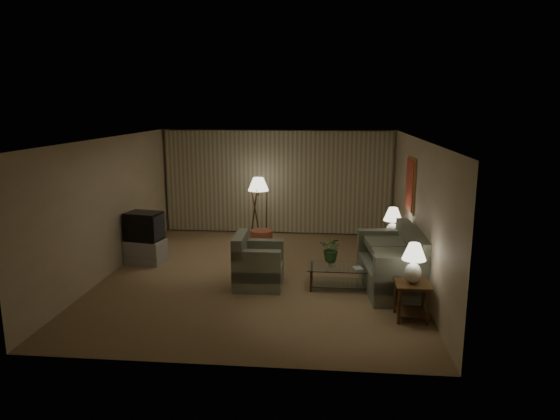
{
  "coord_description": "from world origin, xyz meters",
  "views": [
    {
      "loc": [
        1.29,
        -9.33,
        3.33
      ],
      "look_at": [
        0.34,
        0.6,
        1.21
      ],
      "focal_mm": 32.0,
      "sensor_mm": 36.0,
      "label": 1
    }
  ],
  "objects_px": {
    "floor_lamp": "(259,208)",
    "side_table_near": "(412,294)",
    "armchair": "(259,266)",
    "table_lamp_near": "(414,260)",
    "table_lamp_far": "(393,221)",
    "crt_tv": "(144,226)",
    "ottoman": "(262,238)",
    "sofa": "(392,265)",
    "side_table_far": "(391,248)",
    "coffee_table": "(339,274)",
    "vase": "(332,262)",
    "tv_cabinet": "(146,251)"
  },
  "relations": [
    {
      "from": "table_lamp_near",
      "to": "coffee_table",
      "type": "height_order",
      "value": "table_lamp_near"
    },
    {
      "from": "vase",
      "to": "tv_cabinet",
      "type": "bearing_deg",
      "value": 163.88
    },
    {
      "from": "floor_lamp",
      "to": "side_table_near",
      "type": "bearing_deg",
      "value": -55.69
    },
    {
      "from": "side_table_far",
      "to": "crt_tv",
      "type": "relative_size",
      "value": 0.76
    },
    {
      "from": "sofa",
      "to": "table_lamp_far",
      "type": "height_order",
      "value": "table_lamp_far"
    },
    {
      "from": "table_lamp_near",
      "to": "tv_cabinet",
      "type": "bearing_deg",
      "value": 155.29
    },
    {
      "from": "table_lamp_near",
      "to": "ottoman",
      "type": "xyz_separation_m",
      "value": [
        -2.91,
        4.01,
        -0.8
      ]
    },
    {
      "from": "floor_lamp",
      "to": "ottoman",
      "type": "xyz_separation_m",
      "value": [
        0.13,
        -0.44,
        -0.65
      ]
    },
    {
      "from": "table_lamp_far",
      "to": "tv_cabinet",
      "type": "bearing_deg",
      "value": -177.71
    },
    {
      "from": "table_lamp_near",
      "to": "table_lamp_far",
      "type": "relative_size",
      "value": 0.97
    },
    {
      "from": "sofa",
      "to": "table_lamp_far",
      "type": "bearing_deg",
      "value": 167.96
    },
    {
      "from": "crt_tv",
      "to": "tv_cabinet",
      "type": "bearing_deg",
      "value": 0.0
    },
    {
      "from": "table_lamp_far",
      "to": "tv_cabinet",
      "type": "xyz_separation_m",
      "value": [
        -5.2,
        -0.21,
        -0.74
      ]
    },
    {
      "from": "side_table_far",
      "to": "floor_lamp",
      "type": "bearing_deg",
      "value": 148.62
    },
    {
      "from": "side_table_near",
      "to": "tv_cabinet",
      "type": "relative_size",
      "value": 0.68
    },
    {
      "from": "table_lamp_near",
      "to": "floor_lamp",
      "type": "distance_m",
      "value": 5.39
    },
    {
      "from": "crt_tv",
      "to": "ottoman",
      "type": "bearing_deg",
      "value": 45.91
    },
    {
      "from": "coffee_table",
      "to": "table_lamp_far",
      "type": "bearing_deg",
      "value": 50.87
    },
    {
      "from": "armchair",
      "to": "crt_tv",
      "type": "xyz_separation_m",
      "value": [
        -2.6,
        1.16,
        0.41
      ]
    },
    {
      "from": "side_table_far",
      "to": "coffee_table",
      "type": "relative_size",
      "value": 0.51
    },
    {
      "from": "table_lamp_near",
      "to": "table_lamp_far",
      "type": "bearing_deg",
      "value": 90.0
    },
    {
      "from": "side_table_far",
      "to": "coffee_table",
      "type": "xyz_separation_m",
      "value": [
        -1.1,
        -1.35,
        -0.12
      ]
    },
    {
      "from": "armchair",
      "to": "floor_lamp",
      "type": "relative_size",
      "value": 0.62
    },
    {
      "from": "coffee_table",
      "to": "sofa",
      "type": "bearing_deg",
      "value": 6.02
    },
    {
      "from": "side_table_near",
      "to": "ottoman",
      "type": "xyz_separation_m",
      "value": [
        -2.91,
        4.01,
        -0.23
      ]
    },
    {
      "from": "tv_cabinet",
      "to": "side_table_near",
      "type": "bearing_deg",
      "value": -14.03
    },
    {
      "from": "armchair",
      "to": "ottoman",
      "type": "xyz_separation_m",
      "value": [
        -0.31,
        2.78,
        -0.21
      ]
    },
    {
      "from": "sofa",
      "to": "side_table_far",
      "type": "height_order",
      "value": "sofa"
    },
    {
      "from": "table_lamp_far",
      "to": "floor_lamp",
      "type": "bearing_deg",
      "value": 148.62
    },
    {
      "from": "sofa",
      "to": "side_table_near",
      "type": "height_order",
      "value": "sofa"
    },
    {
      "from": "sofa",
      "to": "crt_tv",
      "type": "distance_m",
      "value": 5.17
    },
    {
      "from": "coffee_table",
      "to": "side_table_near",
      "type": "bearing_deg",
      "value": -48.7
    },
    {
      "from": "side_table_near",
      "to": "floor_lamp",
      "type": "relative_size",
      "value": 0.38
    },
    {
      "from": "crt_tv",
      "to": "vase",
      "type": "distance_m",
      "value": 4.13
    },
    {
      "from": "sofa",
      "to": "side_table_far",
      "type": "relative_size",
      "value": 3.58
    },
    {
      "from": "armchair",
      "to": "table_lamp_near",
      "type": "relative_size",
      "value": 1.52
    },
    {
      "from": "tv_cabinet",
      "to": "armchair",
      "type": "bearing_deg",
      "value": -13.31
    },
    {
      "from": "side_table_near",
      "to": "coffee_table",
      "type": "xyz_separation_m",
      "value": [
        -1.1,
        1.25,
        -0.13
      ]
    },
    {
      "from": "side_table_near",
      "to": "table_lamp_far",
      "type": "distance_m",
      "value": 2.66
    },
    {
      "from": "sofa",
      "to": "side_table_far",
      "type": "bearing_deg",
      "value": 167.96
    },
    {
      "from": "side_table_far",
      "to": "tv_cabinet",
      "type": "xyz_separation_m",
      "value": [
        -5.2,
        -0.21,
        -0.15
      ]
    },
    {
      "from": "coffee_table",
      "to": "floor_lamp",
      "type": "distance_m",
      "value": 3.78
    },
    {
      "from": "armchair",
      "to": "tv_cabinet",
      "type": "relative_size",
      "value": 1.1
    },
    {
      "from": "sofa",
      "to": "vase",
      "type": "height_order",
      "value": "sofa"
    },
    {
      "from": "side_table_far",
      "to": "table_lamp_far",
      "type": "height_order",
      "value": "table_lamp_far"
    },
    {
      "from": "crt_tv",
      "to": "floor_lamp",
      "type": "distance_m",
      "value": 2.99
    },
    {
      "from": "floor_lamp",
      "to": "ottoman",
      "type": "distance_m",
      "value": 0.79
    },
    {
      "from": "sofa",
      "to": "coffee_table",
      "type": "relative_size",
      "value": 1.83
    },
    {
      "from": "side_table_far",
      "to": "armchair",
      "type": "bearing_deg",
      "value": -152.27
    },
    {
      "from": "coffee_table",
      "to": "floor_lamp",
      "type": "relative_size",
      "value": 0.75
    }
  ]
}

